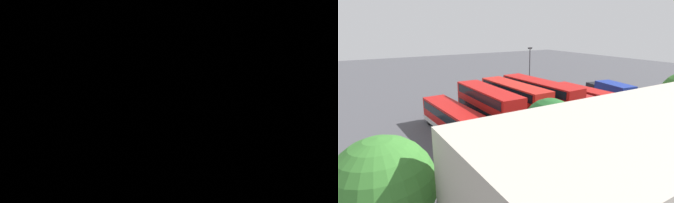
% 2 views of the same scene
% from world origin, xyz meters
% --- Properties ---
extents(ground_plane, '(140.00, 140.00, 0.00)m').
position_xyz_m(ground_plane, '(0.00, 0.00, 0.00)').
color(ground_plane, '#47474C').
extents(bus_single_deck_near_end, '(2.83, 10.48, 2.95)m').
position_xyz_m(bus_single_deck_near_end, '(-8.95, 10.33, 1.62)').
color(bus_single_deck_near_end, '#B71411').
rests_on(bus_single_deck_near_end, ground).
extents(bus_single_deck_second, '(2.64, 10.63, 2.95)m').
position_xyz_m(bus_single_deck_second, '(-5.50, 10.03, 1.62)').
color(bus_single_deck_second, '#A51919').
rests_on(bus_single_deck_second, ground).
extents(bus_double_decker_third, '(3.15, 12.08, 4.55)m').
position_xyz_m(bus_double_decker_third, '(-1.98, 9.51, 2.45)').
color(bus_double_decker_third, '#B71411').
rests_on(bus_double_decker_third, ground).
extents(bus_double_decker_fourth, '(2.84, 10.82, 4.55)m').
position_xyz_m(bus_double_decker_fourth, '(1.62, 9.41, 2.45)').
color(bus_double_decker_fourth, red).
rests_on(bus_double_decker_fourth, ground).
extents(bus_double_decker_fifth, '(2.64, 10.66, 4.55)m').
position_xyz_m(bus_double_decker_fifth, '(5.34, 10.05, 2.45)').
color(bus_double_decker_fifth, '#B71411').
rests_on(bus_double_decker_fifth, ground).
extents(bus_single_deck_sixth, '(3.12, 11.92, 2.95)m').
position_xyz_m(bus_single_deck_sixth, '(8.99, 9.56, 1.62)').
color(bus_single_deck_sixth, '#B71411').
rests_on(bus_single_deck_sixth, ground).
extents(box_truck_blue, '(3.73, 7.82, 3.20)m').
position_xyz_m(box_truck_blue, '(-14.22, 10.15, 1.71)').
color(box_truck_blue, navy).
rests_on(box_truck_blue, ground).
extents(car_hatchback_silver, '(4.42, 3.81, 1.43)m').
position_xyz_m(car_hatchback_silver, '(0.65, -0.70, 0.70)').
color(car_hatchback_silver, '#A5D14C').
rests_on(car_hatchback_silver, ground).
extents(lamp_post_tall, '(0.70, 0.30, 7.45)m').
position_xyz_m(lamp_post_tall, '(-9.46, -2.71, 4.40)').
color(lamp_post_tall, '#38383D').
rests_on(lamp_post_tall, ground).
extents(tree_leftmost, '(3.67, 3.67, 6.39)m').
position_xyz_m(tree_leftmost, '(7.19, 22.11, 4.53)').
color(tree_leftmost, '#4C3823').
rests_on(tree_leftmost, ground).
extents(tree_midright, '(4.74, 4.74, 6.27)m').
position_xyz_m(tree_midright, '(17.54, 23.01, 3.89)').
color(tree_midright, '#4C3823').
rests_on(tree_midright, ground).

